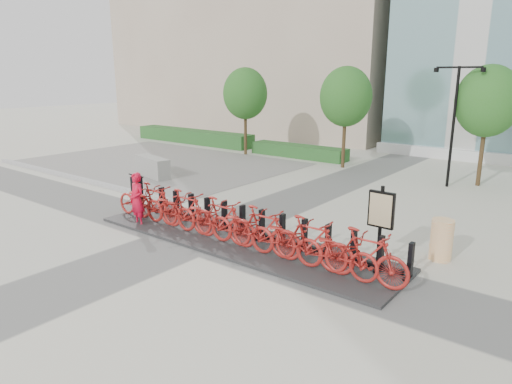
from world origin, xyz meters
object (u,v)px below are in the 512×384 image
Objects in this scene: bike_0 at (141,201)px; map_sign at (381,213)px; kiosk at (137,192)px; worker_red at (137,200)px; construction_barrel at (441,240)px; jersey_barrier at (153,167)px.

map_sign is (7.66, 1.36, 0.70)m from bike_0.
kiosk is 1.58m from worker_red.
worker_red is at bearing -164.72° from map_sign.
map_sign is (8.48, 0.86, 0.65)m from kiosk.
bike_0 is 1.05× the size of map_sign.
construction_barrel is (9.64, 2.12, -0.16)m from kiosk.
jersey_barrier is (-4.94, 4.57, -0.18)m from bike_0.
bike_0 is at bearing 140.67° from worker_red.
bike_0 reaches higher than jersey_barrier.
jersey_barrier is at bearing 47.21° from bike_0.
kiosk is (-0.82, 0.50, 0.06)m from bike_0.
worker_red is 0.85× the size of map_sign.
map_sign is at bearing -132.47° from construction_barrel.
map_sign is (12.60, -3.21, 0.88)m from jersey_barrier.
construction_barrel is at bearing 5.59° from jersey_barrier.
construction_barrel reaches higher than jersey_barrier.
construction_barrel is at bearing -73.43° from bike_0.
bike_0 is at bearing -29.52° from kiosk.
worker_red is at bearing -159.84° from construction_barrel.
worker_red is 0.72× the size of jersey_barrier.
kiosk is at bearing -173.06° from map_sign.
worker_red reaches higher than kiosk.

